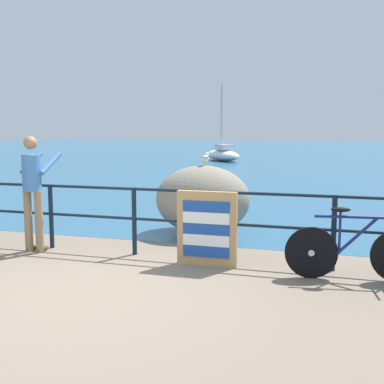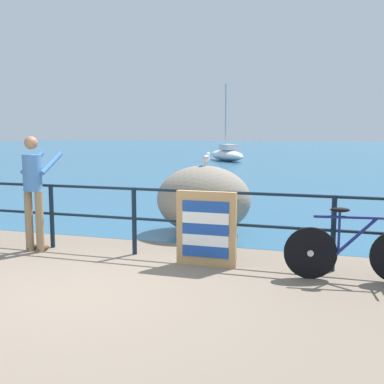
# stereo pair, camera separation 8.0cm
# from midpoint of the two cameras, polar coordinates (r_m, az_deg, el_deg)

# --- Properties ---
(ground_plane) EXTENTS (120.00, 120.00, 0.10)m
(ground_plane) POSITION_cam_midpoint_polar(r_m,az_deg,el_deg) (24.80, 10.74, 2.85)
(ground_plane) COLOR #756656
(sea_surface) EXTENTS (120.00, 90.00, 0.01)m
(sea_surface) POSITION_cam_midpoint_polar(r_m,az_deg,el_deg) (52.28, 14.30, 5.11)
(sea_surface) COLOR #285B7F
(sea_surface) RESTS_ON ground_plane
(promenade_railing) EXTENTS (8.69, 0.07, 1.02)m
(promenade_railing) POSITION_cam_midpoint_polar(r_m,az_deg,el_deg) (7.04, -6.78, -2.53)
(promenade_railing) COLOR black
(promenade_railing) RESTS_ON ground_plane
(bicycle) EXTENTS (1.69, 0.48, 0.92)m
(bicycle) POSITION_cam_midpoint_polar(r_m,az_deg,el_deg) (6.17, 20.93, -6.04)
(bicycle) COLOR black
(bicycle) RESTS_ON ground_plane
(person_at_railing) EXTENTS (0.46, 0.65, 1.78)m
(person_at_railing) POSITION_cam_midpoint_polar(r_m,az_deg,el_deg) (7.53, -18.51, 0.49)
(person_at_railing) COLOR #8C7251
(person_at_railing) RESTS_ON ground_plane
(folded_deckchair_stack) EXTENTS (0.84, 0.10, 1.04)m
(folded_deckchair_stack) POSITION_cam_midpoint_polar(r_m,az_deg,el_deg) (6.43, 2.10, -4.51)
(folded_deckchair_stack) COLOR tan
(folded_deckchair_stack) RESTS_ON ground_plane
(breakwater_boulder_main) EXTENTS (1.73, 1.48, 1.24)m
(breakwater_boulder_main) POSITION_cam_midpoint_polar(r_m,az_deg,el_deg) (8.49, 1.69, -0.92)
(breakwater_boulder_main) COLOR gray
(breakwater_boulder_main) RESTS_ON ground
(seagull) EXTENTS (0.13, 0.34, 0.23)m
(seagull) POSITION_cam_midpoint_polar(r_m,az_deg,el_deg) (8.47, 2.05, 4.21)
(seagull) COLOR gold
(seagull) RESTS_ON breakwater_boulder_main
(sailboat) EXTENTS (3.62, 4.33, 4.90)m
(sailboat) POSITION_cam_midpoint_polar(r_m,az_deg,el_deg) (30.08, 4.34, 4.63)
(sailboat) COLOR white
(sailboat) RESTS_ON sea_surface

